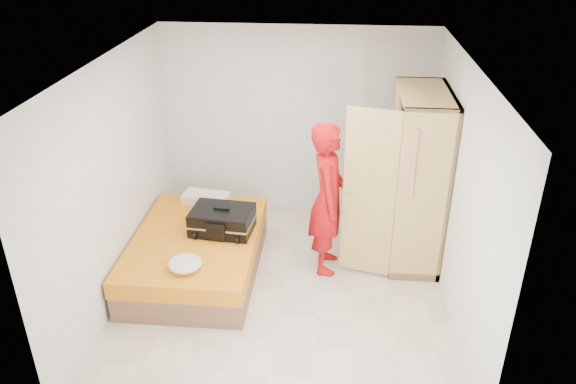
# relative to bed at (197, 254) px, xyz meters

# --- Properties ---
(room) EXTENTS (4.00, 4.02, 2.60)m
(room) POSITION_rel_bed_xyz_m (1.05, -0.27, 1.05)
(room) COLOR beige
(room) RESTS_ON ground
(bed) EXTENTS (1.42, 2.02, 0.50)m
(bed) POSITION_rel_bed_xyz_m (0.00, 0.00, 0.00)
(bed) COLOR brown
(bed) RESTS_ON ground
(wardrobe) EXTENTS (1.16, 1.20, 2.10)m
(wardrobe) POSITION_rel_bed_xyz_m (2.50, 0.59, 0.75)
(wardrobe) COLOR tan
(wardrobe) RESTS_ON ground
(person) EXTENTS (0.44, 0.67, 1.84)m
(person) POSITION_rel_bed_xyz_m (1.52, 0.26, 0.67)
(person) COLOR red
(person) RESTS_ON ground
(suitcase) EXTENTS (0.77, 0.60, 0.31)m
(suitcase) POSITION_rel_bed_xyz_m (0.30, 0.14, 0.39)
(suitcase) COLOR black
(suitcase) RESTS_ON bed
(round_cushion) EXTENTS (0.36, 0.36, 0.14)m
(round_cushion) POSITION_rel_bed_xyz_m (0.05, -0.67, 0.32)
(round_cushion) COLOR white
(round_cushion) RESTS_ON bed
(pillow) EXTENTS (0.62, 0.37, 0.11)m
(pillow) POSITION_rel_bed_xyz_m (-0.06, 0.85, 0.30)
(pillow) COLOR white
(pillow) RESTS_ON bed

